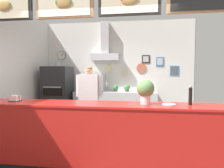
# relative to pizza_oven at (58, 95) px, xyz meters

# --- Properties ---
(ground_plane) EXTENTS (6.55, 6.55, 0.00)m
(ground_plane) POSITION_rel_pizza_oven_xyz_m (1.64, -2.03, -0.82)
(ground_plane) COLOR #514C47
(back_wall_assembly) EXTENTS (4.56, 3.04, 3.03)m
(back_wall_assembly) POSITION_rel_pizza_oven_xyz_m (1.62, 0.51, 0.79)
(back_wall_assembly) COLOR #9E9E99
(back_wall_assembly) RESTS_ON ground_plane
(service_counter) EXTENTS (3.90, 0.60, 1.01)m
(service_counter) POSITION_rel_pizza_oven_xyz_m (1.64, -2.44, -0.32)
(service_counter) COLOR red
(service_counter) RESTS_ON ground_plane
(back_prep_counter) EXTENTS (2.36, 0.63, 0.92)m
(back_prep_counter) POSITION_rel_pizza_oven_xyz_m (1.63, 0.29, -0.37)
(back_prep_counter) COLOR silver
(back_prep_counter) RESTS_ON ground_plane
(pizza_oven) EXTENTS (0.72, 0.76, 1.74)m
(pizza_oven) POSITION_rel_pizza_oven_xyz_m (0.00, 0.00, 0.00)
(pizza_oven) COLOR #232326
(pizza_oven) RESTS_ON ground_plane
(shop_worker) EXTENTS (0.60, 0.23, 1.62)m
(shop_worker) POSITION_rel_pizza_oven_xyz_m (1.18, -0.98, 0.04)
(shop_worker) COLOR #232328
(shop_worker) RESTS_ON ground_plane
(espresso_machine) EXTENTS (0.58, 0.54, 0.50)m
(espresso_machine) POSITION_rel_pizza_oven_xyz_m (1.02, 0.27, 0.34)
(espresso_machine) COLOR #A3A5AD
(espresso_machine) RESTS_ON back_prep_counter
(potted_basil) EXTENTS (0.15, 0.15, 0.18)m
(potted_basil) POSITION_rel_pizza_oven_xyz_m (1.64, 0.30, 0.20)
(potted_basil) COLOR #4C4C51
(potted_basil) RESTS_ON back_prep_counter
(potted_sage) EXTENTS (0.22, 0.22, 0.25)m
(potted_sage) POSITION_rel_pizza_oven_xyz_m (2.61, 0.31, 0.24)
(potted_sage) COLOR #9E563D
(potted_sage) RESTS_ON back_prep_counter
(potted_rosemary) EXTENTS (0.18, 0.18, 0.21)m
(potted_rosemary) POSITION_rel_pizza_oven_xyz_m (1.96, 0.30, 0.21)
(potted_rosemary) COLOR #4C4C51
(potted_rosemary) RESTS_ON back_prep_counter
(potted_thyme) EXTENTS (0.14, 0.14, 0.19)m
(potted_thyme) POSITION_rel_pizza_oven_xyz_m (0.64, 0.29, 0.21)
(potted_thyme) COLOR #9E563D
(potted_thyme) RESTS_ON back_prep_counter
(napkin_holder) EXTENTS (0.16, 0.15, 0.11)m
(napkin_holder) POSITION_rel_pizza_oven_xyz_m (0.32, -2.42, 0.23)
(napkin_holder) COLOR #262628
(napkin_holder) RESTS_ON service_counter
(condiment_plate) EXTENTS (0.19, 0.19, 0.01)m
(condiment_plate) POSITION_rel_pizza_oven_xyz_m (2.76, -2.42, 0.19)
(condiment_plate) COLOR white
(condiment_plate) RESTS_ON service_counter
(pepper_grinder) EXTENTS (0.05, 0.05, 0.29)m
(pepper_grinder) POSITION_rel_pizza_oven_xyz_m (3.06, -2.40, 0.33)
(pepper_grinder) COLOR black
(pepper_grinder) RESTS_ON service_counter
(basil_vase) EXTENTS (0.26, 0.26, 0.36)m
(basil_vase) POSITION_rel_pizza_oven_xyz_m (2.42, -2.41, 0.39)
(basil_vase) COLOR silver
(basil_vase) RESTS_ON service_counter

